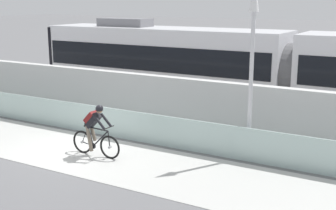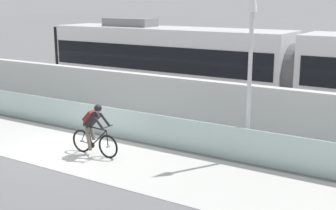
% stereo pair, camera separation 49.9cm
% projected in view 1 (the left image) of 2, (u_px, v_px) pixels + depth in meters
% --- Properties ---
extents(ground_plane, '(200.00, 200.00, 0.00)m').
position_uv_depth(ground_plane, '(75.00, 151.00, 14.22)').
color(ground_plane, slate).
extents(bike_path_deck, '(32.00, 3.20, 0.01)m').
position_uv_depth(bike_path_deck, '(75.00, 151.00, 14.22)').
color(bike_path_deck, beige).
rests_on(bike_path_deck, ground).
extents(glass_parapet, '(32.00, 0.05, 1.01)m').
position_uv_depth(glass_parapet, '(111.00, 122.00, 15.67)').
color(glass_parapet, '#ADC6C1').
rests_on(glass_parapet, ground).
extents(concrete_barrier_wall, '(32.00, 0.36, 1.95)m').
position_uv_depth(concrete_barrier_wall, '(139.00, 99.00, 17.08)').
color(concrete_barrier_wall, silver).
rests_on(concrete_barrier_wall, ground).
extents(tram_rail_near, '(32.00, 0.08, 0.01)m').
position_uv_depth(tram_rail_near, '(172.00, 111.00, 19.39)').
color(tram_rail_near, '#595654').
rests_on(tram_rail_near, ground).
extents(tram_rail_far, '(32.00, 0.08, 0.01)m').
position_uv_depth(tram_rail_far, '(188.00, 104.00, 20.60)').
color(tram_rail_far, '#595654').
rests_on(tram_rail_far, ground).
extents(tram, '(22.56, 2.54, 3.81)m').
position_uv_depth(tram, '(293.00, 74.00, 17.20)').
color(tram, silver).
rests_on(tram, ground).
extents(cyclist_on_bike, '(1.77, 0.58, 1.61)m').
position_uv_depth(cyclist_on_bike, '(95.00, 131.00, 13.64)').
color(cyclist_on_bike, black).
rests_on(cyclist_on_bike, ground).
extents(lamp_post_antenna, '(0.28, 0.28, 5.20)m').
position_uv_depth(lamp_post_antenna, '(252.00, 48.00, 12.91)').
color(lamp_post_antenna, gray).
rests_on(lamp_post_antenna, ground).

